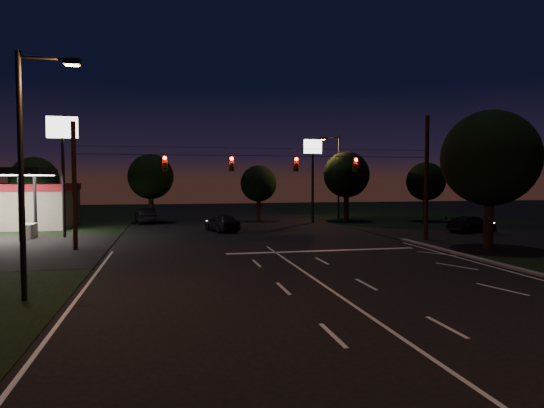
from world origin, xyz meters
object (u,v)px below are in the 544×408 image
object	(u,v)px
car_oncoming_a	(222,222)
tree_right_near	(489,159)
car_cross	(472,224)
utility_pole_right	(425,240)
car_oncoming_b	(145,216)

from	to	relation	value
car_oncoming_a	tree_right_near	bearing A→B (deg)	122.40
tree_right_near	car_cross	bearing A→B (deg)	60.54
tree_right_near	car_cross	distance (m)	11.08
car_cross	utility_pole_right	bearing A→B (deg)	102.82
tree_right_near	car_oncoming_a	distance (m)	21.18
tree_right_near	car_oncoming_a	bearing A→B (deg)	138.32
utility_pole_right	tree_right_near	xyz separation A→B (m)	(1.53, -4.83, 5.68)
car_oncoming_a	car_cross	bearing A→B (deg)	149.98
utility_pole_right	tree_right_near	distance (m)	7.61
tree_right_near	car_oncoming_b	xyz separation A→B (m)	(-22.10, 23.05, -4.93)
utility_pole_right	car_oncoming_b	xyz separation A→B (m)	(-20.57, 18.21, 0.75)
car_oncoming_a	car_cross	size ratio (longest dim) A/B	0.94
utility_pole_right	car_oncoming_a	distance (m)	16.47
car_oncoming_b	car_oncoming_a	bearing A→B (deg)	115.39
utility_pole_right	car_oncoming_b	world-z (taller)	utility_pole_right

